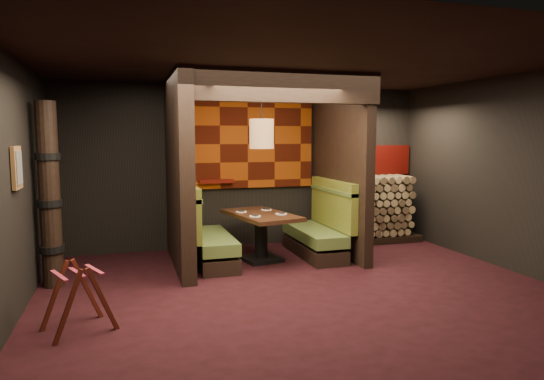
% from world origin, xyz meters
% --- Properties ---
extents(floor, '(6.50, 5.50, 0.02)m').
position_xyz_m(floor, '(0.00, 0.00, -0.01)').
color(floor, black).
rests_on(floor, ground).
extents(ceiling, '(6.50, 5.50, 0.02)m').
position_xyz_m(ceiling, '(0.00, 0.00, 2.86)').
color(ceiling, black).
rests_on(ceiling, ground).
extents(wall_back, '(6.50, 0.02, 2.85)m').
position_xyz_m(wall_back, '(0.00, 2.76, 1.43)').
color(wall_back, black).
rests_on(wall_back, ground).
extents(wall_front, '(6.50, 0.02, 2.85)m').
position_xyz_m(wall_front, '(0.00, -2.76, 1.43)').
color(wall_front, black).
rests_on(wall_front, ground).
extents(wall_left, '(0.02, 5.50, 2.85)m').
position_xyz_m(wall_left, '(-3.26, 0.00, 1.43)').
color(wall_left, black).
rests_on(wall_left, ground).
extents(wall_right, '(0.02, 5.50, 2.85)m').
position_xyz_m(wall_right, '(3.26, 0.00, 1.43)').
color(wall_right, black).
rests_on(wall_right, ground).
extents(partition_left, '(0.20, 2.20, 2.85)m').
position_xyz_m(partition_left, '(-1.35, 1.65, 1.43)').
color(partition_left, black).
rests_on(partition_left, floor).
extents(partition_right, '(0.15, 2.10, 2.85)m').
position_xyz_m(partition_right, '(1.30, 1.70, 1.43)').
color(partition_right, black).
rests_on(partition_right, floor).
extents(header_beam, '(2.85, 0.18, 0.44)m').
position_xyz_m(header_beam, '(-0.02, 0.70, 2.63)').
color(header_beam, black).
rests_on(header_beam, partition_left).
extents(tapa_back_panel, '(2.40, 0.06, 1.55)m').
position_xyz_m(tapa_back_panel, '(-0.02, 2.71, 1.82)').
color(tapa_back_panel, '#8F380A').
rests_on(tapa_back_panel, wall_back).
extents(tapa_side_panel, '(0.04, 1.85, 1.45)m').
position_xyz_m(tapa_side_panel, '(-1.23, 1.82, 1.85)').
color(tapa_side_panel, '#8F380A').
rests_on(tapa_side_panel, partition_left).
extents(lacquer_shelf, '(0.60, 0.12, 0.07)m').
position_xyz_m(lacquer_shelf, '(-0.60, 2.65, 1.18)').
color(lacquer_shelf, '#59110A').
rests_on(lacquer_shelf, wall_back).
extents(booth_bench_left, '(0.68, 1.60, 1.14)m').
position_xyz_m(booth_bench_left, '(-0.96, 1.65, 0.40)').
color(booth_bench_left, black).
rests_on(booth_bench_left, floor).
extents(booth_bench_right, '(0.68, 1.60, 1.14)m').
position_xyz_m(booth_bench_right, '(0.93, 1.65, 0.40)').
color(booth_bench_right, black).
rests_on(booth_bench_right, floor).
extents(dining_table, '(1.05, 1.56, 0.76)m').
position_xyz_m(dining_table, '(-0.10, 1.58, 0.52)').
color(dining_table, black).
rests_on(dining_table, floor).
extents(place_settings, '(0.72, 0.75, 0.03)m').
position_xyz_m(place_settings, '(-0.10, 1.58, 0.77)').
color(place_settings, white).
rests_on(place_settings, dining_table).
extents(pendant_lamp, '(0.37, 0.37, 1.08)m').
position_xyz_m(pendant_lamp, '(-0.10, 1.53, 1.99)').
color(pendant_lamp, olive).
rests_on(pendant_lamp, ceiling).
extents(framed_picture, '(0.05, 0.36, 0.46)m').
position_xyz_m(framed_picture, '(-3.22, 0.10, 1.62)').
color(framed_picture, olive).
rests_on(framed_picture, wall_left).
extents(luggage_rack, '(0.80, 0.70, 0.73)m').
position_xyz_m(luggage_rack, '(-2.60, -0.55, 0.37)').
color(luggage_rack, '#4C190F').
rests_on(luggage_rack, floor).
extents(totem_column, '(0.31, 0.31, 2.40)m').
position_xyz_m(totem_column, '(-3.05, 1.10, 1.19)').
color(totem_column, black).
rests_on(totem_column, floor).
extents(firewood_stack, '(1.73, 0.70, 1.22)m').
position_xyz_m(firewood_stack, '(2.29, 2.35, 0.61)').
color(firewood_stack, black).
rests_on(firewood_stack, floor).
extents(mosaic_header, '(1.83, 0.10, 0.56)m').
position_xyz_m(mosaic_header, '(2.29, 2.68, 1.50)').
color(mosaic_header, maroon).
rests_on(mosaic_header, wall_back).
extents(bay_front_post, '(0.08, 0.08, 2.85)m').
position_xyz_m(bay_front_post, '(1.39, 1.96, 1.43)').
color(bay_front_post, black).
rests_on(bay_front_post, floor).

